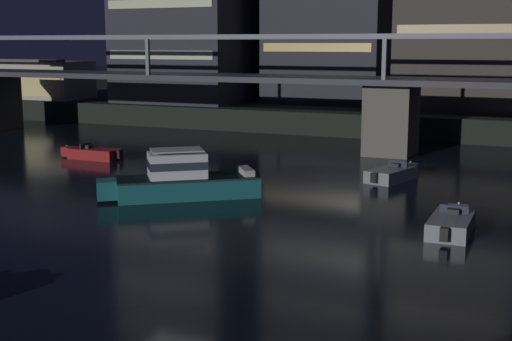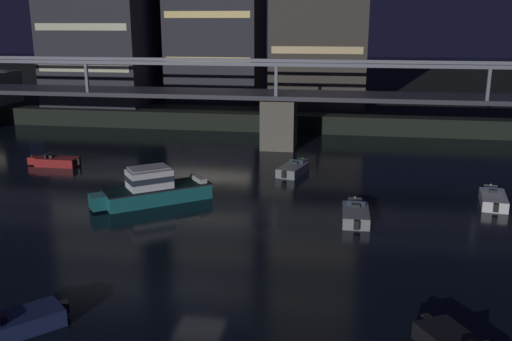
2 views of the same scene
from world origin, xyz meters
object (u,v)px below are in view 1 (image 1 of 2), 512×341
object	(u,v)px
speedboat_far_center	(93,153)
speedboat_far_right	(452,224)
cabin_cruiser_near_left	(182,179)
speedboat_mid_right	(393,174)
river_bridge	(392,98)
waterfront_pavilion	(39,79)

from	to	relation	value
speedboat_far_center	speedboat_far_right	distance (m)	30.28
cabin_cruiser_near_left	speedboat_mid_right	world-z (taller)	cabin_cruiser_near_left
speedboat_far_center	speedboat_far_right	xyz separation A→B (m)	(28.35, -10.62, 0.00)
speedboat_far_right	cabin_cruiser_near_left	bearing A→B (deg)	174.40
cabin_cruiser_near_left	speedboat_mid_right	bearing A→B (deg)	45.79
river_bridge	speedboat_far_right	world-z (taller)	river_bridge
waterfront_pavilion	speedboat_far_right	world-z (taller)	waterfront_pavilion
waterfront_pavilion	cabin_cruiser_near_left	xyz separation A→B (m)	(38.26, -32.55, -3.39)
speedboat_mid_right	speedboat_far_center	size ratio (longest dim) A/B	1.00
waterfront_pavilion	speedboat_far_center	size ratio (longest dim) A/B	2.39
waterfront_pavilion	speedboat_mid_right	bearing A→B (deg)	-25.11
cabin_cruiser_near_left	speedboat_mid_right	xyz separation A→B (m)	(9.77, 10.04, -0.64)
speedboat_far_center	river_bridge	bearing A→B (deg)	29.69
cabin_cruiser_near_left	speedboat_far_center	bearing A→B (deg)	145.14
river_bridge	speedboat_far_center	bearing A→B (deg)	-150.31
river_bridge	waterfront_pavilion	size ratio (longest dim) A/B	7.11
cabin_cruiser_near_left	speedboat_far_center	world-z (taller)	cabin_cruiser_near_left
river_bridge	cabin_cruiser_near_left	distance (m)	22.09
river_bridge	speedboat_mid_right	xyz separation A→B (m)	(2.68, -10.60, -4.05)
waterfront_pavilion	speedboat_far_right	bearing A→B (deg)	-32.47
waterfront_pavilion	speedboat_far_center	world-z (taller)	waterfront_pavilion
cabin_cruiser_near_left	speedboat_far_right	bearing A→B (deg)	-5.60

